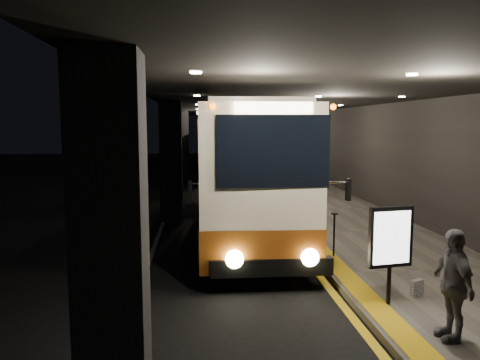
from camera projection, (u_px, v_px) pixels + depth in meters
name	position (u px, v px, depth m)	size (l,w,h in m)	color
ground	(216.00, 246.00, 13.78)	(90.00, 90.00, 0.00)	black
lane_line_white	(166.00, 215.00, 18.57)	(0.12, 50.00, 0.01)	silver
kerb_stripe_yellow	(269.00, 213.00, 18.93)	(0.18, 50.00, 0.01)	gold
sidewalk	(327.00, 210.00, 19.13)	(4.50, 50.00, 0.15)	#514C44
tactile_strip	(282.00, 209.00, 18.95)	(0.50, 50.00, 0.01)	gold
terminal_wall	(383.00, 139.00, 18.97)	(0.10, 50.00, 6.00)	black
support_columns	(171.00, 162.00, 17.34)	(0.80, 24.80, 4.40)	black
canopy	(274.00, 98.00, 18.39)	(9.00, 50.00, 0.40)	black
coach_main	(244.00, 173.00, 15.93)	(3.05, 13.02, 4.03)	#EDE1C6
coach_second	(220.00, 153.00, 31.57)	(2.89, 11.15, 3.47)	#EDE1C6
coach_third	(216.00, 143.00, 42.00)	(3.35, 12.77, 3.97)	#EDE1C6
passenger_boarding	(307.00, 212.00, 14.28)	(0.55, 0.36, 1.50)	#C65C67
passenger_waiting_grey	(453.00, 284.00, 7.42)	(1.06, 0.54, 1.80)	#56555B
bag_polka	(417.00, 288.00, 9.36)	(0.27, 0.12, 0.33)	black
info_sign	(391.00, 239.00, 8.80)	(0.90, 0.26, 1.89)	black
stanchion_post	(334.00, 235.00, 12.12)	(0.05, 0.05, 1.14)	black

